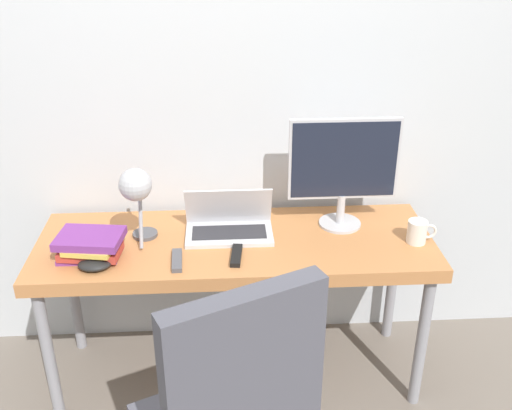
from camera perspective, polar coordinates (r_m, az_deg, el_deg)
wall_back at (r=2.71m, az=-2.40°, el=10.96°), size 8.00×0.05×2.60m
desk at (r=2.62m, az=-1.96°, el=-4.59°), size 1.71×0.60×0.74m
laptop at (r=2.62m, az=-2.59°, el=-1.89°), size 0.38×0.21×0.21m
monitor at (r=2.62m, az=8.34°, el=3.68°), size 0.48×0.19×0.50m
desk_lamp at (r=2.43m, az=-11.33°, el=1.47°), size 0.13×0.26×0.37m
book_stack at (r=2.52m, az=-15.52°, el=-3.76°), size 0.28×0.22×0.10m
tv_remote at (r=2.46m, az=-2.00°, el=-4.82°), size 0.06×0.16×0.02m
media_remote at (r=2.44m, az=-7.53°, el=-5.25°), size 0.05×0.16×0.02m
mug at (r=2.64m, az=15.16°, el=-2.47°), size 0.13×0.08×0.10m
game_controller at (r=2.47m, az=-15.12°, el=-5.45°), size 0.13×0.10×0.04m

